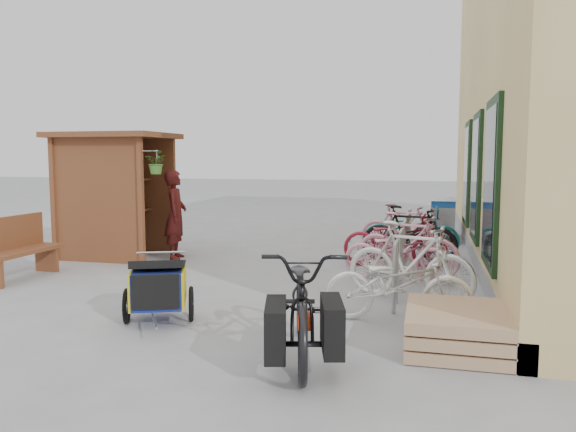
% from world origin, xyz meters
% --- Properties ---
extents(ground, '(80.00, 80.00, 0.00)m').
position_xyz_m(ground, '(0.00, 0.00, 0.00)').
color(ground, '#9C9C9F').
extents(kiosk, '(2.49, 1.65, 2.40)m').
position_xyz_m(kiosk, '(-3.28, 2.47, 1.55)').
color(kiosk, brown).
rests_on(kiosk, ground).
extents(bike_rack, '(0.05, 5.35, 0.86)m').
position_xyz_m(bike_rack, '(2.30, 2.40, 0.52)').
color(bike_rack, '#A5A8AD').
rests_on(bike_rack, ground).
extents(pallet_stack, '(1.00, 1.20, 0.40)m').
position_xyz_m(pallet_stack, '(3.00, -1.40, 0.21)').
color(pallet_stack, tan).
rests_on(pallet_stack, ground).
extents(bench, '(0.49, 1.59, 1.00)m').
position_xyz_m(bench, '(-3.68, 0.31, 0.51)').
color(bench, brown).
rests_on(bench, ground).
extents(shopping_carts, '(0.55, 1.86, 0.99)m').
position_xyz_m(shopping_carts, '(3.00, 6.63, 0.58)').
color(shopping_carts, silver).
rests_on(shopping_carts, ground).
extents(child_trailer, '(0.90, 1.37, 0.80)m').
position_xyz_m(child_trailer, '(-0.38, -1.26, 0.44)').
color(child_trailer, navy).
rests_on(child_trailer, ground).
extents(cargo_bike, '(1.23, 2.24, 1.11)m').
position_xyz_m(cargo_bike, '(1.54, -2.01, 0.55)').
color(cargo_bike, black).
rests_on(cargo_bike, ground).
extents(person_kiosk, '(0.54, 0.70, 1.69)m').
position_xyz_m(person_kiosk, '(-2.00, 2.62, 0.85)').
color(person_kiosk, maroon).
rests_on(person_kiosk, ground).
extents(bike_0, '(1.75, 0.71, 0.90)m').
position_xyz_m(bike_0, '(2.36, -0.56, 0.45)').
color(bike_0, white).
rests_on(bike_0, ground).
extents(bike_1, '(1.86, 1.03, 1.08)m').
position_xyz_m(bike_1, '(2.46, 0.46, 0.54)').
color(bike_1, white).
rests_on(bike_1, ground).
extents(bike_2, '(1.78, 0.88, 0.90)m').
position_xyz_m(bike_2, '(2.23, 1.63, 0.45)').
color(bike_2, pink).
rests_on(bike_2, ground).
extents(bike_3, '(1.81, 1.02, 1.05)m').
position_xyz_m(bike_3, '(2.36, 2.02, 0.52)').
color(bike_3, pink).
rests_on(bike_3, ground).
extents(bike_4, '(1.88, 0.80, 0.96)m').
position_xyz_m(bike_4, '(2.12, 2.73, 0.48)').
color(bike_4, maroon).
rests_on(bike_4, ground).
extents(bike_5, '(1.82, 0.76, 1.06)m').
position_xyz_m(bike_5, '(2.35, 3.28, 0.53)').
color(bike_5, black).
rests_on(bike_5, ground).
extents(bike_6, '(1.88, 0.73, 0.98)m').
position_xyz_m(bike_6, '(2.36, 3.97, 0.49)').
color(bike_6, '#1B646E').
rests_on(bike_6, ground).
extents(bike_7, '(1.72, 0.63, 1.01)m').
position_xyz_m(bike_7, '(2.16, 4.38, 0.50)').
color(bike_7, pink).
rests_on(bike_7, ground).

